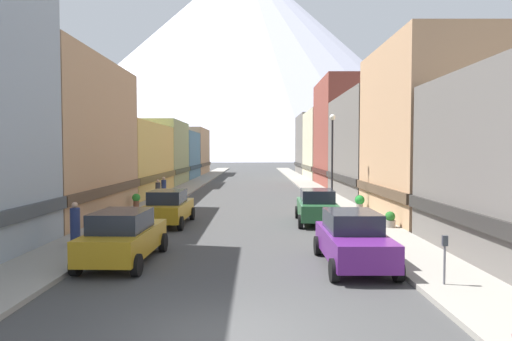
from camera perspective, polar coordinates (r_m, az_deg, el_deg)
The scene contains 26 objects.
ground_plane at distance 9.52m, azimuth -4.24°, elevation -20.73°, with size 400.00×400.00×0.00m, color #3F3F3F.
sidewalk_left at distance 44.42m, azimuth -9.01°, elevation -2.24°, with size 2.50×100.00×0.15m, color gray.
sidewalk_right at distance 44.24m, azimuth 7.21°, elevation -2.25°, with size 2.50×100.00×0.15m, color gray.
storefront_left_1 at distance 27.19m, azimuth -25.88°, elevation 3.34°, with size 7.64×11.67×8.84m.
storefront_left_2 at distance 39.17m, azimuth -18.88°, elevation 1.17°, with size 9.25×13.20×6.05m.
storefront_left_3 at distance 49.99m, azimuth -13.00°, elevation 2.04°, with size 6.35×9.70×7.01m.
storefront_left_4 at distance 60.46m, azimuth -11.26°, elevation 1.82°, with size 7.45×10.67×6.32m.
storefront_left_5 at distance 72.49m, azimuth -10.32°, elevation 2.33°, with size 9.78×12.50×7.34m.
storefront_right_1 at distance 26.90m, azimuth 24.84°, elevation 4.13°, with size 9.20×9.62×9.55m.
storefront_right_2 at distance 37.36m, azimuth 17.07°, elevation 2.79°, with size 8.60×12.39×8.28m.
storefront_right_3 at distance 48.90m, azimuth 13.94°, elevation 4.47°, with size 10.21×10.89×11.29m.
storefront_right_4 at distance 60.34m, azimuth 10.65°, elevation 3.10°, with size 9.01×11.69×9.09m.
storefront_right_5 at distance 72.15m, azimuth 9.00°, elevation 3.18°, with size 9.32×11.99×9.51m.
car_left_0 at distance 15.61m, azimuth -16.81°, elevation -8.13°, with size 2.18×4.45×1.78m.
car_left_1 at distance 22.90m, azimuth -11.31°, elevation -4.68°, with size 2.15×4.44×1.78m.
car_right_0 at distance 14.84m, azimuth 12.33°, elevation -8.63°, with size 2.07×4.40×1.78m.
car_right_1 at distance 23.16m, azimuth 7.77°, elevation -4.58°, with size 2.23×4.48×1.78m.
parking_meter_near at distance 13.15m, azimuth 23.12°, elevation -9.73°, with size 0.14×0.10×1.33m.
potted_plant_0 at distance 29.20m, azimuth -15.29°, elevation -3.64°, with size 0.51×0.51×0.89m.
potted_plant_1 at distance 27.79m, azimuth 13.17°, elevation -3.90°, with size 0.59×0.59×0.91m.
potted_plant_2 at distance 21.94m, azimuth 16.86°, elevation -6.08°, with size 0.50×0.50×0.75m.
pedestrian_0 at distance 18.29m, azimuth -22.39°, elevation -6.59°, with size 0.36×0.36×1.67m.
pedestrian_1 at distance 33.67m, azimuth -11.91°, elevation -2.34°, with size 0.36×0.36×1.68m.
pedestrian_2 at distance 31.82m, azimuth -12.61°, elevation -2.70°, with size 0.36×0.36×1.60m.
streetlamp_right at distance 27.59m, azimuth 9.75°, elevation 2.98°, with size 0.36×0.36×5.86m.
mountain_backdrop at distance 274.63m, azimuth -1.65°, elevation 14.35°, with size 252.44×252.44×119.87m, color silver.
Camera 1 is at (0.65, -8.72, 3.76)m, focal length 30.97 mm.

